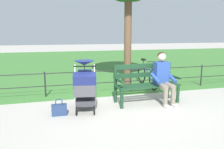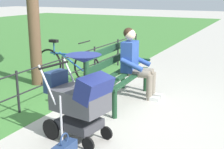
{
  "view_description": "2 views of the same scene",
  "coord_description": "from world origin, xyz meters",
  "px_view_note": "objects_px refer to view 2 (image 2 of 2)",
  "views": [
    {
      "loc": [
        1.66,
        4.92,
        1.73
      ],
      "look_at": [
        0.35,
        0.12,
        0.8
      ],
      "focal_mm": 35.43,
      "sensor_mm": 36.0,
      "label": 1
    },
    {
      "loc": [
        4.15,
        2.17,
        1.88
      ],
      "look_at": [
        0.06,
        0.14,
        0.67
      ],
      "focal_mm": 49.55,
      "sensor_mm": 36.0,
      "label": 2
    }
  ],
  "objects_px": {
    "bicycle": "(67,64)",
    "park_bench": "(115,72)",
    "person_on_bench": "(135,61)",
    "stroller": "(80,97)"
  },
  "relations": [
    {
      "from": "park_bench",
      "to": "bicycle",
      "type": "bearing_deg",
      "value": -115.62
    },
    {
      "from": "bicycle",
      "to": "park_bench",
      "type": "bearing_deg",
      "value": 64.38
    },
    {
      "from": "person_on_bench",
      "to": "stroller",
      "type": "bearing_deg",
      "value": 1.11
    },
    {
      "from": "park_bench",
      "to": "person_on_bench",
      "type": "bearing_deg",
      "value": 148.83
    },
    {
      "from": "stroller",
      "to": "bicycle",
      "type": "xyz_separation_m",
      "value": [
        -2.31,
        -1.79,
        -0.23
      ]
    },
    {
      "from": "stroller",
      "to": "bicycle",
      "type": "relative_size",
      "value": 0.69
    },
    {
      "from": "park_bench",
      "to": "person_on_bench",
      "type": "xyz_separation_m",
      "value": [
        -0.37,
        0.22,
        0.15
      ]
    },
    {
      "from": "person_on_bench",
      "to": "stroller",
      "type": "relative_size",
      "value": 1.11
    },
    {
      "from": "park_bench",
      "to": "bicycle",
      "type": "xyz_separation_m",
      "value": [
        -0.73,
        -1.53,
        -0.16
      ]
    },
    {
      "from": "park_bench",
      "to": "bicycle",
      "type": "height_order",
      "value": "park_bench"
    }
  ]
}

